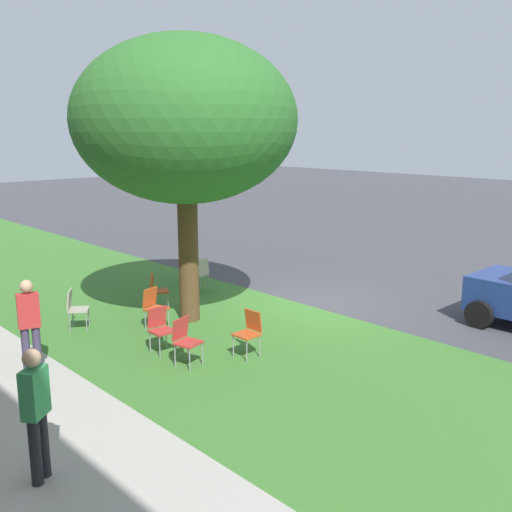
{
  "coord_description": "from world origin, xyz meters",
  "views": [
    {
      "loc": [
        -8.93,
        10.5,
        4.17
      ],
      "look_at": [
        1.31,
        0.74,
        1.12
      ],
      "focal_mm": 40.95,
      "sensor_mm": 36.0,
      "label": 1
    }
  ],
  "objects_px": {
    "street_tree": "(185,121)",
    "pedestrian_1": "(29,323)",
    "chair_7": "(160,326)",
    "pedestrian_0": "(36,410)",
    "chair_3": "(154,305)",
    "chair_6": "(188,264)",
    "chair_1": "(249,330)",
    "chair_4": "(156,288)",
    "chair_0": "(185,338)",
    "chair_5": "(75,306)",
    "chair_2": "(200,272)"
  },
  "relations": [
    {
      "from": "chair_1",
      "to": "chair_7",
      "type": "relative_size",
      "value": 1.0
    },
    {
      "from": "chair_7",
      "to": "pedestrian_1",
      "type": "bearing_deg",
      "value": 72.15
    },
    {
      "from": "chair_3",
      "to": "chair_6",
      "type": "xyz_separation_m",
      "value": [
        2.66,
        -2.93,
        0.0
      ]
    },
    {
      "from": "chair_0",
      "to": "chair_5",
      "type": "xyz_separation_m",
      "value": [
        3.18,
        0.52,
        0.0
      ]
    },
    {
      "from": "chair_3",
      "to": "pedestrian_1",
      "type": "distance_m",
      "value": 2.98
    },
    {
      "from": "chair_0",
      "to": "chair_7",
      "type": "distance_m",
      "value": 0.84
    },
    {
      "from": "chair_4",
      "to": "chair_3",
      "type": "bearing_deg",
      "value": 143.64
    },
    {
      "from": "chair_6",
      "to": "chair_7",
      "type": "xyz_separation_m",
      "value": [
        -3.92,
        3.63,
        0.0
      ]
    },
    {
      "from": "chair_5",
      "to": "pedestrian_0",
      "type": "height_order",
      "value": "pedestrian_0"
    },
    {
      "from": "chair_4",
      "to": "chair_7",
      "type": "xyz_separation_m",
      "value": [
        -2.35,
        1.51,
        0.0
      ]
    },
    {
      "from": "street_tree",
      "to": "pedestrian_0",
      "type": "relative_size",
      "value": 3.62
    },
    {
      "from": "chair_3",
      "to": "pedestrian_0",
      "type": "height_order",
      "value": "pedestrian_0"
    },
    {
      "from": "chair_5",
      "to": "chair_7",
      "type": "bearing_deg",
      "value": -166.41
    },
    {
      "from": "chair_5",
      "to": "pedestrian_1",
      "type": "bearing_deg",
      "value": 134.89
    },
    {
      "from": "chair_2",
      "to": "chair_3",
      "type": "bearing_deg",
      "value": 123.0
    },
    {
      "from": "chair_1",
      "to": "pedestrian_0",
      "type": "xyz_separation_m",
      "value": [
        -1.19,
        4.56,
        0.41
      ]
    },
    {
      "from": "chair_2",
      "to": "chair_5",
      "type": "relative_size",
      "value": 1.0
    },
    {
      "from": "chair_3",
      "to": "chair_6",
      "type": "height_order",
      "value": "same"
    },
    {
      "from": "chair_1",
      "to": "chair_5",
      "type": "xyz_separation_m",
      "value": [
        3.65,
        1.66,
        0.0
      ]
    },
    {
      "from": "street_tree",
      "to": "chair_0",
      "type": "distance_m",
      "value": 4.64
    },
    {
      "from": "street_tree",
      "to": "chair_3",
      "type": "distance_m",
      "value": 3.94
    },
    {
      "from": "chair_3",
      "to": "chair_0",
      "type": "bearing_deg",
      "value": 160.6
    },
    {
      "from": "chair_4",
      "to": "chair_6",
      "type": "relative_size",
      "value": 1.0
    },
    {
      "from": "chair_3",
      "to": "chair_6",
      "type": "relative_size",
      "value": 1.0
    },
    {
      "from": "street_tree",
      "to": "pedestrian_0",
      "type": "bearing_deg",
      "value": 126.07
    },
    {
      "from": "pedestrian_0",
      "to": "pedestrian_1",
      "type": "relative_size",
      "value": 1.0
    },
    {
      "from": "chair_1",
      "to": "chair_6",
      "type": "distance_m",
      "value": 5.82
    },
    {
      "from": "chair_1",
      "to": "chair_7",
      "type": "bearing_deg",
      "value": 39.7
    },
    {
      "from": "chair_4",
      "to": "pedestrian_1",
      "type": "distance_m",
      "value": 4.07
    },
    {
      "from": "chair_2",
      "to": "chair_5",
      "type": "height_order",
      "value": "same"
    },
    {
      "from": "chair_7",
      "to": "pedestrian_0",
      "type": "bearing_deg",
      "value": 125.8
    },
    {
      "from": "chair_6",
      "to": "pedestrian_1",
      "type": "height_order",
      "value": "pedestrian_1"
    },
    {
      "from": "chair_3",
      "to": "chair_2",
      "type": "bearing_deg",
      "value": -57.0
    },
    {
      "from": "chair_3",
      "to": "chair_7",
      "type": "relative_size",
      "value": 1.0
    },
    {
      "from": "chair_5",
      "to": "chair_2",
      "type": "bearing_deg",
      "value": -81.39
    },
    {
      "from": "chair_2",
      "to": "chair_3",
      "type": "height_order",
      "value": "same"
    },
    {
      "from": "chair_0",
      "to": "chair_1",
      "type": "relative_size",
      "value": 1.0
    },
    {
      "from": "street_tree",
      "to": "pedestrian_1",
      "type": "height_order",
      "value": "street_tree"
    },
    {
      "from": "chair_1",
      "to": "chair_3",
      "type": "distance_m",
      "value": 2.6
    },
    {
      "from": "street_tree",
      "to": "chair_1",
      "type": "bearing_deg",
      "value": 168.54
    },
    {
      "from": "pedestrian_0",
      "to": "pedestrian_1",
      "type": "distance_m",
      "value": 3.45
    },
    {
      "from": "chair_7",
      "to": "pedestrian_1",
      "type": "height_order",
      "value": "pedestrian_1"
    },
    {
      "from": "chair_3",
      "to": "chair_4",
      "type": "distance_m",
      "value": 1.36
    },
    {
      "from": "chair_5",
      "to": "chair_7",
      "type": "relative_size",
      "value": 1.0
    },
    {
      "from": "chair_5",
      "to": "pedestrian_0",
      "type": "xyz_separation_m",
      "value": [
        -4.84,
        2.9,
        0.41
      ]
    },
    {
      "from": "chair_0",
      "to": "chair_7",
      "type": "xyz_separation_m",
      "value": [
        0.84,
        -0.04,
        0.0
      ]
    },
    {
      "from": "street_tree",
      "to": "chair_4",
      "type": "bearing_deg",
      "value": 4.62
    },
    {
      "from": "pedestrian_1",
      "to": "chair_4",
      "type": "bearing_deg",
      "value": -66.05
    },
    {
      "from": "street_tree",
      "to": "chair_6",
      "type": "height_order",
      "value": "street_tree"
    },
    {
      "from": "chair_0",
      "to": "chair_5",
      "type": "height_order",
      "value": "same"
    }
  ]
}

